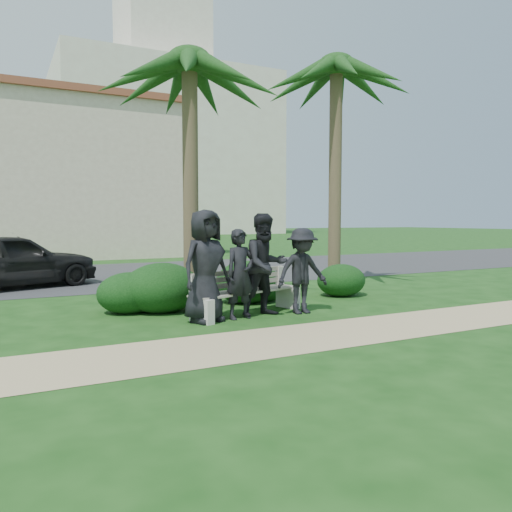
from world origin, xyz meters
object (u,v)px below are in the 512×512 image
object	(u,v)px
park_bench	(247,295)
man_a	(206,266)
man_b	(240,274)
palm_left	(189,64)
palm_right	(336,68)
car_a	(11,261)
man_d	(302,271)
man_c	(266,265)

from	to	relation	value
park_bench	man_a	xyz separation A→B (m)	(-0.92, -0.27, 0.60)
man_b	palm_left	xyz separation A→B (m)	(-0.20, 1.99, 4.10)
palm_left	palm_right	size ratio (longest dim) A/B	0.90
man_a	car_a	bearing A→B (deg)	96.90
man_d	palm_right	world-z (taller)	palm_right
man_a	man_d	size ratio (longest dim) A/B	1.21
park_bench	palm_right	world-z (taller)	palm_right
park_bench	palm_left	xyz separation A→B (m)	(-0.48, 1.68, 4.53)
palm_left	car_a	world-z (taller)	palm_left
palm_right	car_a	bearing A→B (deg)	153.88
park_bench	palm_right	bearing A→B (deg)	15.85
palm_left	palm_right	bearing A→B (deg)	7.78
park_bench	car_a	size ratio (longest dim) A/B	0.58
man_d	palm_left	world-z (taller)	palm_left
park_bench	car_a	xyz separation A→B (m)	(-3.81, 5.84, 0.35)
man_a	man_c	world-z (taller)	man_a
car_a	park_bench	bearing A→B (deg)	-165.85
man_a	man_b	distance (m)	0.66
man_c	palm_right	size ratio (longest dim) A/B	0.29
park_bench	man_c	xyz separation A→B (m)	(0.24, -0.27, 0.57)
palm_left	man_d	bearing A→B (deg)	-55.28
palm_right	man_a	bearing A→B (deg)	-150.80
man_c	palm_right	world-z (taller)	palm_right
man_d	palm_left	bearing A→B (deg)	126.19
man_a	man_b	bearing A→B (deg)	-21.47
park_bench	man_a	distance (m)	1.13
palm_left	man_a	bearing A→B (deg)	-102.71
park_bench	man_d	size ratio (longest dim) A/B	1.52
man_c	park_bench	bearing A→B (deg)	125.58
park_bench	palm_left	bearing A→B (deg)	89.79
man_d	man_a	bearing A→B (deg)	178.27
man_a	man_c	xyz separation A→B (m)	(1.16, 0.01, -0.03)
man_a	palm_left	xyz separation A→B (m)	(0.44, 1.95, 3.93)
man_b	man_c	xyz separation A→B (m)	(0.52, 0.04, 0.14)
palm_right	car_a	size ratio (longest dim) A/B	1.56
palm_left	man_b	bearing A→B (deg)	-84.39
palm_right	man_c	bearing A→B (deg)	-143.07
man_a	car_a	xyz separation A→B (m)	(-2.88, 6.11, -0.25)
park_bench	man_c	bearing A→B (deg)	-64.57
park_bench	man_a	bearing A→B (deg)	-179.66
man_d	man_c	bearing A→B (deg)	172.51
car_a	palm_left	bearing A→B (deg)	-160.33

